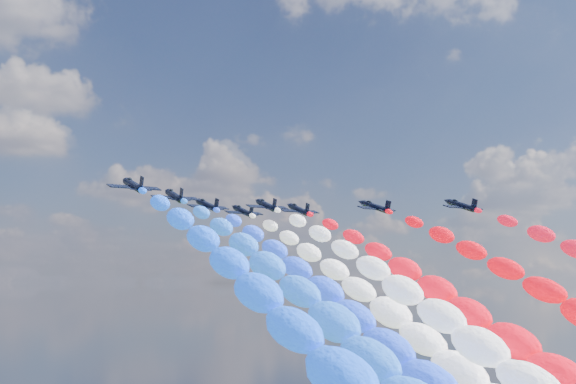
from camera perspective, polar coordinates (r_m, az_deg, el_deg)
jet_0 at (r=124.47m, az=-11.57°, el=0.51°), size 8.40×11.50×5.62m
trail_0 at (r=73.59m, az=2.14°, el=-14.06°), size 6.77×108.35×53.83m
jet_1 at (r=138.38m, az=-8.56°, el=-0.29°), size 9.10×11.99×5.62m
trail_1 at (r=88.72m, az=4.67°, el=-12.81°), size 6.77×108.35×53.83m
jet_2 at (r=153.99m, az=-6.10°, el=-0.99°), size 9.15×12.03×5.62m
trail_2 at (r=105.35m, az=6.26°, el=-11.85°), size 6.77×108.35×53.83m
jet_3 at (r=153.37m, az=-1.65°, el=-1.00°), size 9.15×12.03×5.62m
trail_3 at (r=107.47m, az=12.74°, el=-11.63°), size 6.77×108.35×53.83m
jet_4 at (r=166.29m, az=-3.41°, el=-1.45°), size 8.53×11.59×5.62m
trail_4 at (r=118.97m, az=8.74°, el=-11.24°), size 6.77×108.35×53.83m
jet_5 at (r=162.32m, az=0.81°, el=-1.33°), size 9.08×11.98×5.62m
trail_5 at (r=117.80m, az=15.00°, el=-11.13°), size 6.77×108.35×53.83m
jet_6 at (r=157.65m, az=6.58°, el=-1.12°), size 9.10×12.00×5.62m
jet_7 at (r=157.92m, az=12.92°, el=-1.00°), size 9.06×11.97×5.62m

